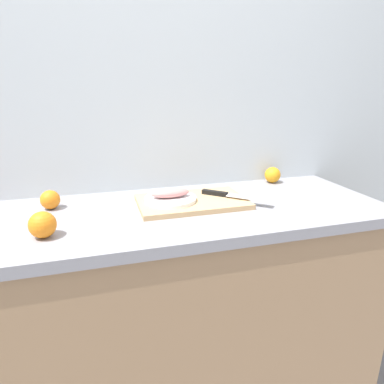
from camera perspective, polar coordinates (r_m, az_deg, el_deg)
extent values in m
cube|color=silver|center=(1.51, -12.45, 13.29)|extent=(3.20, 0.05, 2.50)
cube|color=#9E7A56|center=(1.49, -9.30, -20.74)|extent=(2.00, 0.58, 0.86)
cube|color=gray|center=(1.27, -10.28, -4.49)|extent=(2.00, 0.60, 0.04)
cube|color=tan|center=(1.34, 0.00, -1.63)|extent=(0.43, 0.27, 0.02)
cylinder|color=white|center=(1.32, -3.68, -1.20)|extent=(0.20, 0.20, 0.01)
ellipsoid|color=tan|center=(1.31, -3.70, -0.14)|extent=(0.15, 0.06, 0.04)
cube|color=silver|center=(1.35, 9.64, -0.97)|extent=(0.16, 0.15, 0.00)
cube|color=black|center=(1.39, 3.89, -0.18)|extent=(0.10, 0.09, 0.02)
sphere|color=orange|center=(1.39, -22.96, -1.21)|extent=(0.07, 0.07, 0.07)
sphere|color=orange|center=(1.68, 13.53, 2.84)|extent=(0.08, 0.08, 0.08)
sphere|color=orange|center=(1.14, -24.07, -5.10)|extent=(0.08, 0.08, 0.08)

